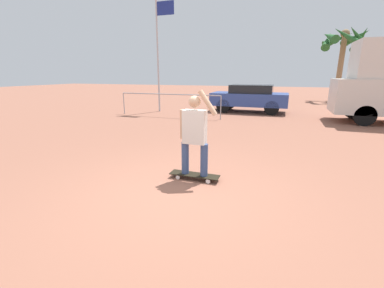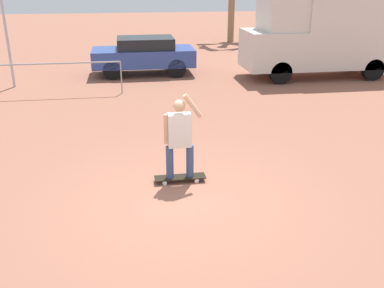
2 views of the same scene
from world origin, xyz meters
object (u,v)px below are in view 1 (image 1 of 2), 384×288
object	(u,v)px
person_skateboarder	(195,131)
flagpole	(159,47)
skateboard	(194,175)
parked_car_blue	(250,97)
palm_tree_near_van	(345,41)

from	to	relation	value
person_skateboarder	flagpole	bearing A→B (deg)	119.81
skateboard	flagpole	xyz separation A→B (m)	(-4.70, 8.20, 3.22)
parked_car_blue	flagpole	bearing A→B (deg)	-162.99
skateboard	palm_tree_near_van	bearing A→B (deg)	73.36
skateboard	flagpole	distance (m)	9.99
person_skateboarder	palm_tree_near_van	distance (m)	18.75
palm_tree_near_van	flagpole	size ratio (longest dim) A/B	0.92
skateboard	person_skateboarder	bearing A→B (deg)	180.00
person_skateboarder	palm_tree_near_van	bearing A→B (deg)	73.36
skateboard	parked_car_blue	world-z (taller)	parked_car_blue
skateboard	person_skateboarder	xyz separation A→B (m)	(-0.00, 0.00, 0.87)
skateboard	parked_car_blue	distance (m)	9.61
palm_tree_near_van	skateboard	bearing A→B (deg)	-106.64
person_skateboarder	flagpole	distance (m)	9.74
person_skateboarder	palm_tree_near_van	xyz separation A→B (m)	(5.29, 17.70, 3.26)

